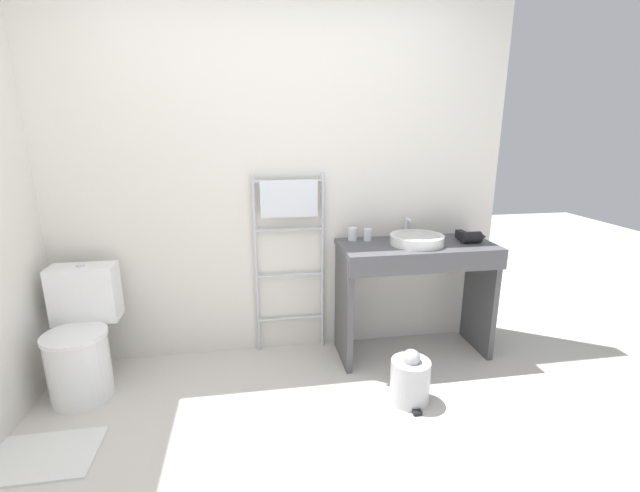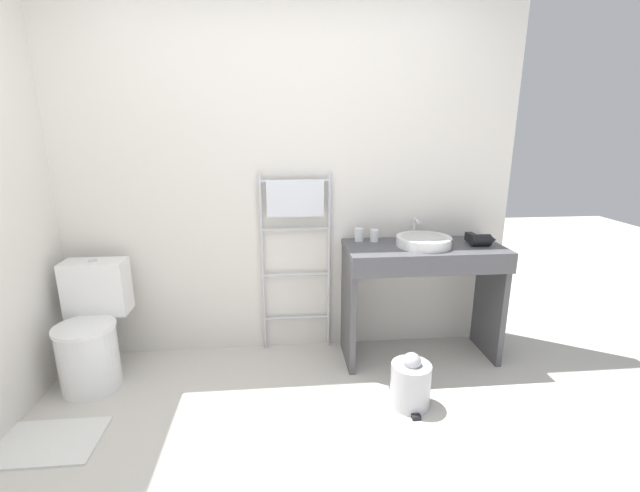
% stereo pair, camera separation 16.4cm
% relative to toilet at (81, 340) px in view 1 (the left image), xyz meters
% --- Properties ---
extents(wall_back, '(3.26, 0.12, 2.67)m').
position_rel_toilet_xyz_m(wall_back, '(1.24, 0.41, 1.00)').
color(wall_back, silver).
rests_on(wall_back, ground_plane).
extents(toilet, '(0.39, 0.52, 0.78)m').
position_rel_toilet_xyz_m(toilet, '(0.00, 0.00, 0.00)').
color(toilet, white).
rests_on(toilet, ground_plane).
extents(towel_radiator, '(0.50, 0.06, 1.30)m').
position_rel_toilet_xyz_m(towel_radiator, '(1.32, 0.30, 0.62)').
color(towel_radiator, silver).
rests_on(towel_radiator, ground_plane).
extents(vanity_counter, '(1.06, 0.49, 0.83)m').
position_rel_toilet_xyz_m(vanity_counter, '(2.18, 0.09, 0.24)').
color(vanity_counter, '#4C4C51').
rests_on(vanity_counter, ground_plane).
extents(sink_basin, '(0.37, 0.37, 0.06)m').
position_rel_toilet_xyz_m(sink_basin, '(2.17, 0.10, 0.52)').
color(sink_basin, white).
rests_on(sink_basin, vanity_counter).
extents(faucet, '(0.02, 0.10, 0.15)m').
position_rel_toilet_xyz_m(faucet, '(2.17, 0.29, 0.58)').
color(faucet, silver).
rests_on(faucet, vanity_counter).
extents(cup_near_wall, '(0.06, 0.06, 0.09)m').
position_rel_toilet_xyz_m(cup_near_wall, '(1.76, 0.27, 0.53)').
color(cup_near_wall, white).
rests_on(cup_near_wall, vanity_counter).
extents(cup_near_edge, '(0.06, 0.06, 0.09)m').
position_rel_toilet_xyz_m(cup_near_edge, '(1.87, 0.25, 0.53)').
color(cup_near_edge, white).
rests_on(cup_near_edge, vanity_counter).
extents(hair_dryer, '(0.18, 0.17, 0.08)m').
position_rel_toilet_xyz_m(hair_dryer, '(2.56, 0.08, 0.53)').
color(hair_dryer, black).
rests_on(hair_dryer, vanity_counter).
extents(trash_bin, '(0.23, 0.27, 0.34)m').
position_rel_toilet_xyz_m(trash_bin, '(1.95, -0.45, -0.19)').
color(trash_bin, '#B7B7BC').
rests_on(trash_bin, ground_plane).
extents(bath_mat, '(0.56, 0.36, 0.01)m').
position_rel_toilet_xyz_m(bath_mat, '(-0.04, -0.59, -0.33)').
color(bath_mat, silver).
rests_on(bath_mat, ground_plane).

